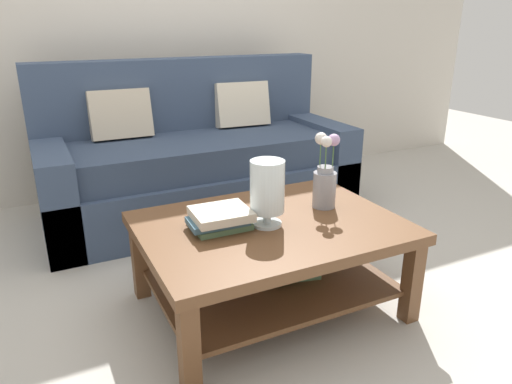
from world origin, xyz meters
TOP-DOWN VIEW (x-y plane):
  - ground_plane at (0.00, 0.00)m, footprint 10.00×10.00m
  - back_wall at (0.00, 1.65)m, footprint 6.40×0.12m
  - couch at (0.03, 0.93)m, footprint 2.10×0.90m
  - coffee_table at (-0.08, -0.41)m, footprint 1.17×0.86m
  - book_stack_main at (-0.32, -0.37)m, footprint 0.28×0.24m
  - glass_hurricane_vase at (-0.11, -0.43)m, footprint 0.15×0.15m
  - flower_pitcher at (0.24, -0.35)m, footprint 0.12×0.12m

SIDE VIEW (x-z plane):
  - ground_plane at x=0.00m, z-range 0.00..0.00m
  - coffee_table at x=-0.08m, z-range 0.10..0.54m
  - couch at x=0.03m, z-range -0.17..0.89m
  - book_stack_main at x=-0.32m, z-range 0.45..0.54m
  - flower_pitcher at x=0.24m, z-range 0.40..0.77m
  - glass_hurricane_vase at x=-0.11m, z-range 0.47..0.77m
  - back_wall at x=0.00m, z-range 0.00..2.70m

